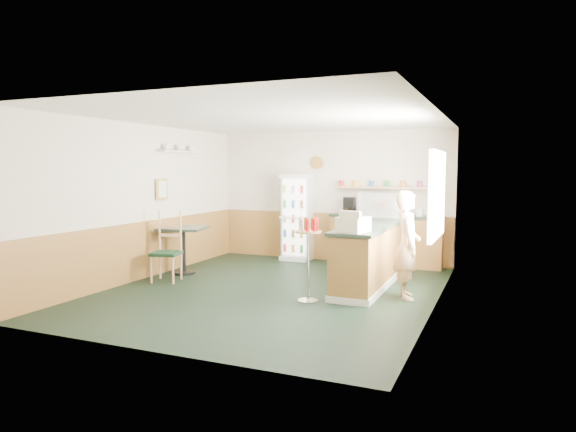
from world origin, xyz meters
The scene contains 13 objects.
ground centered at (0.00, 0.00, 0.00)m, with size 6.00×6.00×0.00m, color black.
room_envelope centered at (-0.23, 0.73, 1.52)m, with size 5.04×6.02×2.72m.
service_counter centered at (1.35, 1.07, 0.46)m, with size 0.68×3.01×1.01m.
back_counter centered at (1.19, 2.80, 0.55)m, with size 2.24×0.42×1.69m.
drinks_fridge centered at (-0.67, 2.74, 0.91)m, with size 0.60×0.52×1.82m.
display_case centered at (1.35, 1.82, 1.25)m, with size 0.85×0.45×0.48m.
cash_register centered at (1.35, -0.12, 1.12)m, with size 0.38×0.40×0.22m, color beige.
shopkeeper centered at (2.05, 0.31, 0.80)m, with size 0.53×0.38×1.60m, color tan.
condiment_stand centered at (0.77, -0.43, 0.79)m, with size 0.39×0.39×1.20m.
newspaper_rack centered at (0.99, 1.12, 0.59)m, with size 0.09×0.46×0.73m.
cafe_table centered at (-2.05, 0.56, 0.61)m, with size 0.96×0.96×0.86m.
cafe_chair centered at (-1.94, -0.01, 0.63)m, with size 0.55×0.55×1.21m.
dog_doorstop centered at (0.77, 0.93, 0.12)m, with size 0.22×0.28×0.26m.
Camera 1 is at (3.35, -7.26, 1.90)m, focal length 32.00 mm.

